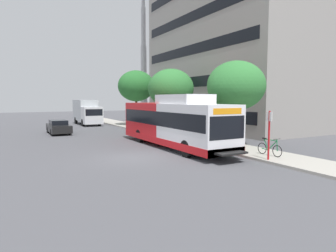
# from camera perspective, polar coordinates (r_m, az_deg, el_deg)

# --- Properties ---
(ground_plane) EXTENTS (120.00, 120.00, 0.00)m
(ground_plane) POSITION_cam_1_polar(r_m,az_deg,el_deg) (24.52, -13.71, -2.78)
(ground_plane) COLOR #4C4C51
(sidewalk_curb) EXTENTS (3.00, 56.00, 0.14)m
(sidewalk_curb) POSITION_cam_1_polar(r_m,az_deg,el_deg) (25.46, 2.90, -2.18)
(sidewalk_curb) COLOR #A8A399
(sidewalk_curb) RESTS_ON ground
(transit_bus) EXTENTS (2.58, 12.25, 3.65)m
(transit_bus) POSITION_cam_1_polar(r_m,az_deg,el_deg) (20.44, 1.01, 0.61)
(transit_bus) COLOR white
(transit_bus) RESTS_ON ground
(bus_stop_sign_pole) EXTENTS (0.10, 0.36, 2.60)m
(bus_stop_sign_pole) POSITION_cam_1_polar(r_m,az_deg,el_deg) (16.40, 19.00, -1.00)
(bus_stop_sign_pole) COLOR red
(bus_stop_sign_pole) RESTS_ON sidewalk_curb
(bicycle_parked) EXTENTS (0.52, 1.76, 1.02)m
(bicycle_parked) POSITION_cam_1_polar(r_m,az_deg,el_deg) (17.78, 19.10, -4.08)
(bicycle_parked) COLOR black
(bicycle_parked) RESTS_ON sidewalk_curb
(street_tree_near_stop) EXTENTS (4.03, 4.03, 5.87)m
(street_tree_near_stop) POSITION_cam_1_polar(r_m,az_deg,el_deg) (21.16, 13.06, 7.62)
(street_tree_near_stop) COLOR #4C3823
(street_tree_near_stop) RESTS_ON sidewalk_curb
(street_tree_mid_block) EXTENTS (4.43, 4.43, 6.15)m
(street_tree_mid_block) POSITION_cam_1_polar(r_m,az_deg,el_deg) (28.77, 0.57, 7.31)
(street_tree_mid_block) COLOR #4C3823
(street_tree_mid_block) RESTS_ON sidewalk_curb
(street_tree_far_block) EXTENTS (4.45, 4.45, 6.72)m
(street_tree_far_block) POSITION_cam_1_polar(r_m,az_deg,el_deg) (36.52, -6.20, 7.72)
(street_tree_far_block) COLOR #4C3823
(street_tree_far_block) RESTS_ON sidewalk_curb
(parked_car_far_lane) EXTENTS (1.80, 4.50, 1.33)m
(parked_car_far_lane) POSITION_cam_1_polar(r_m,az_deg,el_deg) (30.50, -20.47, -0.16)
(parked_car_far_lane) COLOR black
(parked_car_far_lane) RESTS_ON ground
(box_truck_background) EXTENTS (2.32, 7.01, 3.25)m
(box_truck_background) POSITION_cam_1_polar(r_m,az_deg,el_deg) (40.21, -15.48, 2.74)
(box_truck_background) COLOR silver
(box_truck_background) RESTS_ON ground
(lattice_comm_tower) EXTENTS (1.10, 1.10, 25.67)m
(lattice_comm_tower) POSITION_cam_1_polar(r_m,az_deg,el_deg) (47.10, -4.75, 11.41)
(lattice_comm_tower) COLOR #B7B7BC
(lattice_comm_tower) RESTS_ON ground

